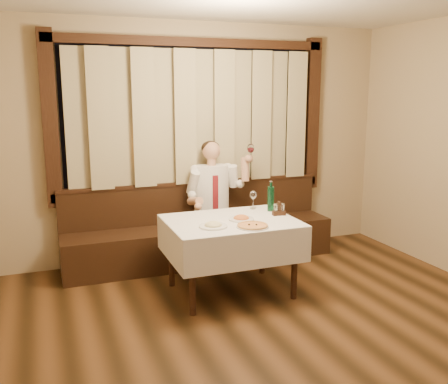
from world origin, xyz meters
name	(u,v)px	position (x,y,z in m)	size (l,w,h in m)	color
room	(263,154)	(0.00, 0.97, 1.50)	(5.01, 6.01, 2.81)	black
banquette	(200,235)	(0.00, 2.72, 0.31)	(3.20, 0.61, 0.94)	black
dining_table	(231,230)	(0.00, 1.70, 0.65)	(1.27, 0.97, 0.76)	black
pizza	(253,226)	(0.09, 1.38, 0.77)	(0.31, 0.31, 0.03)	white
pasta_red	(241,216)	(0.10, 1.67, 0.79)	(0.25, 0.25, 0.09)	white
pasta_cream	(213,223)	(-0.25, 1.52, 0.79)	(0.27, 0.27, 0.09)	white
green_bottle	(271,198)	(0.53, 1.90, 0.89)	(0.07, 0.07, 0.32)	#11512D
table_wine_glass	(253,196)	(0.39, 2.05, 0.90)	(0.07, 0.07, 0.20)	white
cruet_caddy	(279,210)	(0.53, 1.71, 0.81)	(0.14, 0.08, 0.14)	black
seated_man	(214,193)	(0.15, 2.63, 0.83)	(0.79, 0.59, 1.43)	black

